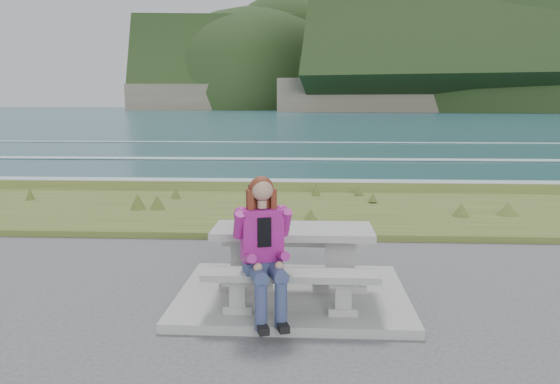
{
  "coord_description": "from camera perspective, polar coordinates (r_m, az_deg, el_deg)",
  "views": [
    {
      "loc": [
        0.19,
        -6.03,
        2.23
      ],
      "look_at": [
        -0.21,
        1.2,
        1.06
      ],
      "focal_mm": 35.0,
      "sensor_mm": 36.0,
      "label": 1
    }
  ],
  "objects": [
    {
      "name": "picnic_table",
      "position": [
        6.23,
        1.33,
        -5.23
      ],
      "size": [
        1.8,
        0.75,
        0.75
      ],
      "color": "gray",
      "rests_on": "concrete_slab"
    },
    {
      "name": "bench_landward",
      "position": [
        5.62,
        1.09,
        -9.31
      ],
      "size": [
        1.8,
        0.35,
        0.45
      ],
      "color": "gray",
      "rests_on": "concrete_slab"
    },
    {
      "name": "seated_woman",
      "position": [
        5.46,
        -1.56,
        -7.95
      ],
      "size": [
        0.58,
        0.79,
        1.42
      ],
      "rotation": [
        0.0,
        0.0,
        0.3
      ],
      "color": "navy",
      "rests_on": "concrete_slab"
    },
    {
      "name": "shore_drop",
      "position": [
        14.11,
        2.38,
        0.04
      ],
      "size": [
        160.0,
        0.8,
        2.2
      ],
      "primitive_type": "cube",
      "color": "#625A49",
      "rests_on": "ground"
    },
    {
      "name": "bench_seaward",
      "position": [
        6.96,
        1.52,
        -5.67
      ],
      "size": [
        1.8,
        0.35,
        0.45
      ],
      "color": "gray",
      "rests_on": "concrete_slab"
    },
    {
      "name": "concrete_slab",
      "position": [
        6.41,
        1.31,
        -10.72
      ],
      "size": [
        2.6,
        2.1,
        0.1
      ],
      "primitive_type": "cube",
      "color": "gray",
      "rests_on": "ground"
    },
    {
      "name": "grass_verge",
      "position": [
        11.25,
        2.16,
        -2.29
      ],
      "size": [
        160.0,
        4.5,
        0.22
      ],
      "primitive_type": "cube",
      "color": "#3F511E",
      "rests_on": "ground"
    },
    {
      "name": "ocean",
      "position": [
        31.37,
        2.83,
        1.85
      ],
      "size": [
        1600.0,
        1600.0,
        0.09
      ],
      "color": "#1F4B58",
      "rests_on": "ground"
    }
  ]
}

